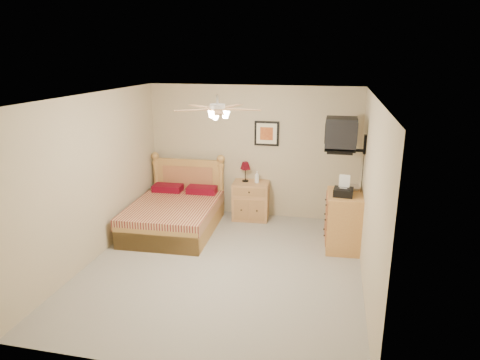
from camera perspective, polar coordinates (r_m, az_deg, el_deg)
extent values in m
plane|color=gray|center=(6.51, -2.23, -11.42)|extent=(4.50, 4.50, 0.00)
cube|color=white|center=(5.78, -2.51, 11.08)|extent=(4.00, 4.50, 0.04)
cube|color=tan|center=(8.15, 1.67, 3.75)|extent=(4.00, 0.04, 2.50)
cube|color=tan|center=(4.04, -10.63, -10.13)|extent=(4.00, 0.04, 2.50)
cube|color=tan|center=(6.80, -18.89, 0.28)|extent=(0.04, 4.50, 2.50)
cube|color=tan|center=(5.86, 16.92, -2.06)|extent=(0.04, 4.50, 2.50)
cube|color=tan|center=(8.15, 1.46, -2.74)|extent=(0.70, 0.54, 0.72)
imported|color=white|center=(7.98, 2.28, 0.39)|extent=(0.12, 0.12, 0.23)
cube|color=black|center=(8.01, 3.58, 6.21)|extent=(0.46, 0.04, 0.46)
cube|color=#BB703B|center=(7.11, 13.65, -5.31)|extent=(0.58, 0.81, 0.92)
imported|color=#BEB19B|center=(7.21, 13.91, -1.02)|extent=(0.19, 0.25, 0.02)
imported|color=gray|center=(7.21, 14.07, -0.86)|extent=(0.20, 0.28, 0.02)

